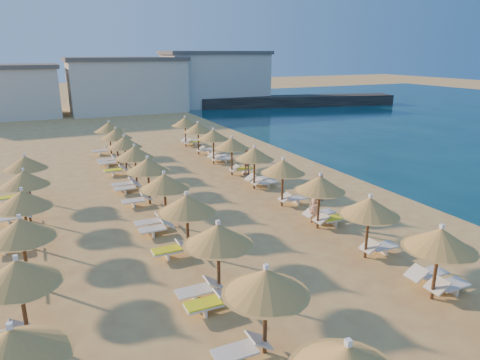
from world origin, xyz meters
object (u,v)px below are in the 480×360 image
parasol_row_west (164,182)px  beachgoer_a (314,208)px  parasol_row_east (283,167)px  jetty (298,101)px  beachgoer_b (320,187)px  beachgoer_c (246,162)px

parasol_row_west → beachgoer_a: bearing=-22.3°
parasol_row_east → beachgoer_a: parasol_row_east is taller
parasol_row_west → jetty: bearing=50.4°
parasol_row_west → beachgoer_b: parasol_row_west is taller
jetty → parasol_row_east: (-24.86, -37.77, 1.40)m
jetty → parasol_row_east: parasol_row_east is taller
parasol_row_west → beachgoer_c: bearing=40.9°
beachgoer_b → beachgoer_a: beachgoer_b is taller
jetty → beachgoer_b: size_ratio=19.14×
parasol_row_west → beachgoer_c: (7.31, 6.32, -1.29)m
jetty → beachgoer_a: beachgoer_a is taller
beachgoer_c → beachgoer_a: bearing=-31.4°
parasol_row_west → beachgoer_c: parasol_row_west is taller
beachgoer_b → parasol_row_east: bearing=-119.4°
parasol_row_east → jetty: bearing=56.7°
beachgoer_c → jetty: bearing=115.9°
jetty → beachgoer_c: (-23.93, -31.45, 0.11)m
parasol_row_west → beachgoer_b: (8.77, -0.05, -1.37)m
beachgoer_a → beachgoer_c: (0.72, 9.02, 0.08)m
parasol_row_west → parasol_row_east: bearing=0.0°
beachgoer_a → parasol_row_west: bearing=-133.5°
beachgoer_b → parasol_row_west: bearing=-118.5°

